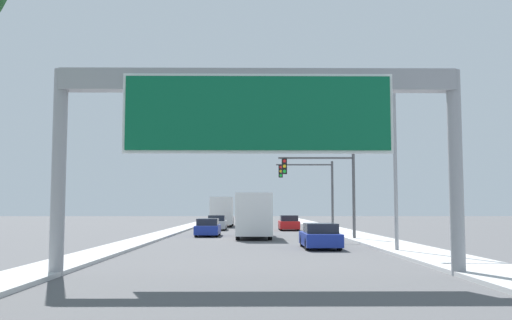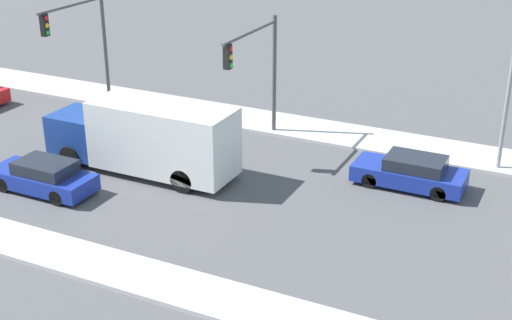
{
  "view_description": "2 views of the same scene",
  "coord_description": "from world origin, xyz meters",
  "px_view_note": "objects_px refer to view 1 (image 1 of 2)",
  "views": [
    {
      "loc": [
        -0.25,
        -0.45,
        2.17
      ],
      "look_at": [
        0.0,
        24.22,
        4.25
      ],
      "focal_mm": 40.0,
      "sensor_mm": 36.0,
      "label": 1
    },
    {
      "loc": [
        -23.37,
        24.24,
        12.65
      ],
      "look_at": [
        -0.97,
        35.2,
        1.99
      ],
      "focal_mm": 50.0,
      "sensor_mm": 36.0,
      "label": 2
    }
  ],
  "objects_px": {
    "sign_gantry": "(258,112)",
    "car_near_center": "(217,223)",
    "truck_box_secondary": "(254,216)",
    "street_lamp_right": "(389,147)",
    "truck_box_primary": "(222,212)",
    "traffic_light_near_intersection": "(328,180)",
    "car_mid_center": "(320,236)",
    "car_near_left": "(208,228)",
    "traffic_light_mid_block": "(314,184)",
    "car_far_left": "(289,223)"
  },
  "relations": [
    {
      "from": "sign_gantry",
      "to": "car_near_center",
      "type": "bearing_deg",
      "value": 95.3
    },
    {
      "from": "car_far_left",
      "to": "car_mid_center",
      "type": "bearing_deg",
      "value": -90.0
    },
    {
      "from": "truck_box_primary",
      "to": "traffic_light_mid_block",
      "type": "relative_size",
      "value": 1.4
    },
    {
      "from": "car_mid_center",
      "to": "truck_box_secondary",
      "type": "distance_m",
      "value": 11.17
    },
    {
      "from": "car_mid_center",
      "to": "truck_box_primary",
      "type": "relative_size",
      "value": 0.53
    },
    {
      "from": "truck_box_primary",
      "to": "car_near_center",
      "type": "bearing_deg",
      "value": -90.0
    },
    {
      "from": "car_near_left",
      "to": "traffic_light_mid_block",
      "type": "bearing_deg",
      "value": 26.78
    },
    {
      "from": "traffic_light_mid_block",
      "to": "street_lamp_right",
      "type": "bearing_deg",
      "value": -86.19
    },
    {
      "from": "car_far_left",
      "to": "traffic_light_mid_block",
      "type": "xyz_separation_m",
      "value": [
        1.68,
        -7.13,
        3.5
      ]
    },
    {
      "from": "sign_gantry",
      "to": "car_far_left",
      "type": "height_order",
      "value": "sign_gantry"
    },
    {
      "from": "car_mid_center",
      "to": "traffic_light_near_intersection",
      "type": "distance_m",
      "value": 8.55
    },
    {
      "from": "car_near_center",
      "to": "street_lamp_right",
      "type": "height_order",
      "value": "street_lamp_right"
    },
    {
      "from": "car_near_center",
      "to": "street_lamp_right",
      "type": "distance_m",
      "value": 30.43
    },
    {
      "from": "traffic_light_near_intersection",
      "to": "car_near_center",
      "type": "bearing_deg",
      "value": 115.79
    },
    {
      "from": "car_far_left",
      "to": "truck_box_primary",
      "type": "relative_size",
      "value": 0.52
    },
    {
      "from": "car_near_center",
      "to": "truck_box_secondary",
      "type": "bearing_deg",
      "value": -76.68
    },
    {
      "from": "truck_box_primary",
      "to": "traffic_light_mid_block",
      "type": "bearing_deg",
      "value": -64.3
    },
    {
      "from": "car_mid_center",
      "to": "car_near_center",
      "type": "bearing_deg",
      "value": 105.44
    },
    {
      "from": "truck_box_secondary",
      "to": "traffic_light_mid_block",
      "type": "xyz_separation_m",
      "value": [
        5.18,
        7.15,
        2.57
      ]
    },
    {
      "from": "car_far_left",
      "to": "truck_box_secondary",
      "type": "distance_m",
      "value": 14.73
    },
    {
      "from": "truck_box_secondary",
      "to": "car_far_left",
      "type": "bearing_deg",
      "value": 76.23
    },
    {
      "from": "car_near_left",
      "to": "traffic_light_near_intersection",
      "type": "bearing_deg",
      "value": -33.4
    },
    {
      "from": "car_mid_center",
      "to": "traffic_light_near_intersection",
      "type": "relative_size",
      "value": 0.78
    },
    {
      "from": "car_near_left",
      "to": "traffic_light_mid_block",
      "type": "height_order",
      "value": "traffic_light_mid_block"
    },
    {
      "from": "sign_gantry",
      "to": "car_near_center",
      "type": "distance_m",
      "value": 38.2
    },
    {
      "from": "car_mid_center",
      "to": "car_near_left",
      "type": "bearing_deg",
      "value": 117.7
    },
    {
      "from": "sign_gantry",
      "to": "car_mid_center",
      "type": "relative_size",
      "value": 2.92
    },
    {
      "from": "car_near_left",
      "to": "traffic_light_near_intersection",
      "type": "distance_m",
      "value": 10.75
    },
    {
      "from": "car_near_left",
      "to": "street_lamp_right",
      "type": "xyz_separation_m",
      "value": [
        10.06,
        -16.36,
        4.5
      ]
    },
    {
      "from": "car_mid_center",
      "to": "traffic_light_mid_block",
      "type": "distance_m",
      "value": 18.14
    },
    {
      "from": "car_near_left",
      "to": "street_lamp_right",
      "type": "relative_size",
      "value": 0.51
    },
    {
      "from": "truck_box_secondary",
      "to": "sign_gantry",
      "type": "bearing_deg",
      "value": -90.0
    },
    {
      "from": "sign_gantry",
      "to": "car_far_left",
      "type": "relative_size",
      "value": 2.98
    },
    {
      "from": "sign_gantry",
      "to": "street_lamp_right",
      "type": "distance_m",
      "value": 11.46
    },
    {
      "from": "car_mid_center",
      "to": "truck_box_secondary",
      "type": "relative_size",
      "value": 0.53
    },
    {
      "from": "sign_gantry",
      "to": "car_mid_center",
      "type": "xyz_separation_m",
      "value": [
        3.5,
        12.41,
        -4.64
      ]
    },
    {
      "from": "car_near_center",
      "to": "car_far_left",
      "type": "distance_m",
      "value": 7.02
    },
    {
      "from": "car_near_left",
      "to": "traffic_light_near_intersection",
      "type": "relative_size",
      "value": 0.77
    },
    {
      "from": "car_near_left",
      "to": "truck_box_secondary",
      "type": "relative_size",
      "value": 0.52
    },
    {
      "from": "car_near_left",
      "to": "traffic_light_mid_block",
      "type": "relative_size",
      "value": 0.73
    },
    {
      "from": "truck_box_primary",
      "to": "street_lamp_right",
      "type": "relative_size",
      "value": 0.98
    },
    {
      "from": "truck_box_secondary",
      "to": "traffic_light_near_intersection",
      "type": "distance_m",
      "value": 6.26
    },
    {
      "from": "car_near_center",
      "to": "truck_box_secondary",
      "type": "relative_size",
      "value": 0.54
    },
    {
      "from": "truck_box_primary",
      "to": "traffic_light_near_intersection",
      "type": "bearing_deg",
      "value": -73.09
    },
    {
      "from": "car_near_center",
      "to": "truck_box_primary",
      "type": "xyz_separation_m",
      "value": [
        0.0,
        10.41,
        1.03
      ]
    },
    {
      "from": "car_near_center",
      "to": "car_far_left",
      "type": "bearing_deg",
      "value": -4.11
    },
    {
      "from": "car_mid_center",
      "to": "truck_box_primary",
      "type": "bearing_deg",
      "value": 101.08
    },
    {
      "from": "truck_box_primary",
      "to": "traffic_light_near_intersection",
      "type": "height_order",
      "value": "traffic_light_near_intersection"
    },
    {
      "from": "car_mid_center",
      "to": "car_near_left",
      "type": "xyz_separation_m",
      "value": [
        -7.0,
        13.33,
        0.0
      ]
    },
    {
      "from": "truck_box_secondary",
      "to": "street_lamp_right",
      "type": "distance_m",
      "value": 15.5
    }
  ]
}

